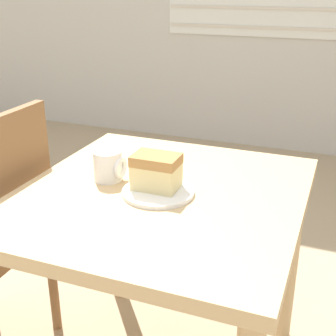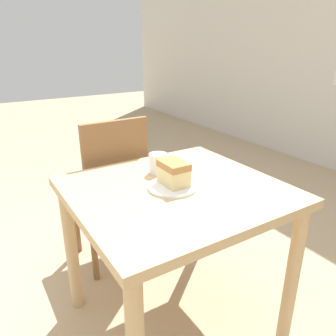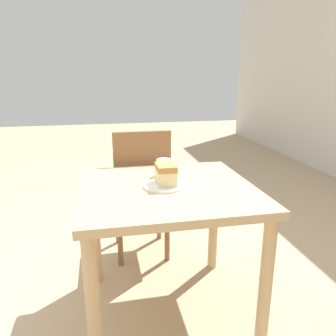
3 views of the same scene
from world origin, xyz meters
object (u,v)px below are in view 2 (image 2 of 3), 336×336
(chair_near_window, at_px, (111,188))
(coffee_mug, at_px, (159,164))
(dining_table_near, at_px, (176,211))
(plate, at_px, (172,187))
(cake_slice, at_px, (174,173))

(chair_near_window, xyz_separation_m, coffee_mug, (0.41, 0.08, 0.27))
(dining_table_near, height_order, plate, plate)
(dining_table_near, distance_m, chair_near_window, 0.60)
(dining_table_near, xyz_separation_m, cake_slice, (-0.01, -0.01, 0.18))
(plate, height_order, coffee_mug, coffee_mug)
(chair_near_window, relative_size, coffee_mug, 9.91)
(plate, distance_m, cake_slice, 0.06)
(dining_table_near, relative_size, coffee_mug, 9.21)
(cake_slice, bearing_deg, coffee_mug, 171.31)
(cake_slice, bearing_deg, chair_near_window, -174.19)
(plate, bearing_deg, cake_slice, 130.33)
(cake_slice, bearing_deg, dining_table_near, 26.30)
(plate, distance_m, coffee_mug, 0.19)
(plate, relative_size, coffee_mug, 2.22)
(dining_table_near, xyz_separation_m, plate, (-0.00, -0.02, 0.12))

